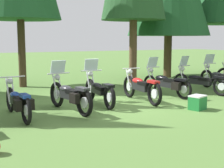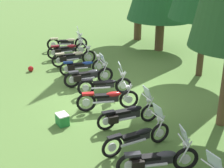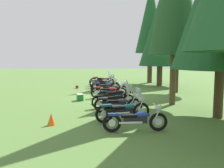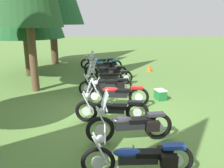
{
  "view_description": "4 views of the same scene",
  "coord_description": "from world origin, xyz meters",
  "px_view_note": "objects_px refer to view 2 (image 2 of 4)",
  "views": [
    {
      "loc": [
        -5.07,
        -8.63,
        1.99
      ],
      "look_at": [
        -0.59,
        -0.35,
        0.68
      ],
      "focal_mm": 52.07,
      "sensor_mm": 36.0,
      "label": 1
    },
    {
      "loc": [
        11.66,
        -2.49,
        5.78
      ],
      "look_at": [
        -0.22,
        0.29,
        0.69
      ],
      "focal_mm": 53.57,
      "sensor_mm": 36.0,
      "label": 2
    },
    {
      "loc": [
        15.74,
        0.15,
        2.66
      ],
      "look_at": [
        0.07,
        0.13,
        0.88
      ],
      "focal_mm": 37.94,
      "sensor_mm": 36.0,
      "label": 3
    },
    {
      "loc": [
        -7.27,
        0.1,
        3.05
      ],
      "look_at": [
        0.6,
        0.09,
        0.86
      ],
      "focal_mm": 36.36,
      "sensor_mm": 36.0,
      "label": 4
    }
  ],
  "objects_px": {
    "motorcycle_0": "(68,43)",
    "motorcycle_9": "(157,160)",
    "motorcycle_7": "(128,114)",
    "motorcycle_2": "(73,57)",
    "motorcycle_5": "(105,85)",
    "picnic_cooler": "(62,119)",
    "motorcycle_1": "(67,49)",
    "dropped_helmet": "(31,69)",
    "motorcycle_6": "(108,99)",
    "motorcycle_4": "(88,75)",
    "motorcycle_3": "(82,66)",
    "motorcycle_8": "(138,136)"
  },
  "relations": [
    {
      "from": "motorcycle_6",
      "to": "motorcycle_7",
      "type": "bearing_deg",
      "value": -70.13
    },
    {
      "from": "motorcycle_1",
      "to": "picnic_cooler",
      "type": "xyz_separation_m",
      "value": [
        7.44,
        -0.98,
        -0.28
      ]
    },
    {
      "from": "motorcycle_3",
      "to": "motorcycle_9",
      "type": "bearing_deg",
      "value": -85.76
    },
    {
      "from": "motorcycle_7",
      "to": "dropped_helmet",
      "type": "height_order",
      "value": "motorcycle_7"
    },
    {
      "from": "motorcycle_0",
      "to": "motorcycle_2",
      "type": "height_order",
      "value": "motorcycle_0"
    },
    {
      "from": "motorcycle_7",
      "to": "motorcycle_0",
      "type": "bearing_deg",
      "value": 87.76
    },
    {
      "from": "motorcycle_4",
      "to": "motorcycle_9",
      "type": "distance_m",
      "value": 6.62
    },
    {
      "from": "motorcycle_2",
      "to": "motorcycle_9",
      "type": "distance_m",
      "value": 9.42
    },
    {
      "from": "motorcycle_0",
      "to": "motorcycle_9",
      "type": "bearing_deg",
      "value": -79.93
    },
    {
      "from": "motorcycle_2",
      "to": "motorcycle_6",
      "type": "height_order",
      "value": "motorcycle_6"
    },
    {
      "from": "motorcycle_3",
      "to": "motorcycle_0",
      "type": "bearing_deg",
      "value": 91.24
    },
    {
      "from": "motorcycle_3",
      "to": "motorcycle_9",
      "type": "xyz_separation_m",
      "value": [
        7.99,
        0.86,
        0.03
      ]
    },
    {
      "from": "motorcycle_0",
      "to": "motorcycle_8",
      "type": "height_order",
      "value": "motorcycle_0"
    },
    {
      "from": "motorcycle_0",
      "to": "motorcycle_1",
      "type": "xyz_separation_m",
      "value": [
        1.42,
        -0.18,
        0.02
      ]
    },
    {
      "from": "dropped_helmet",
      "to": "picnic_cooler",
      "type": "bearing_deg",
      "value": 10.29
    },
    {
      "from": "motorcycle_1",
      "to": "motorcycle_7",
      "type": "distance_m",
      "value": 8.12
    },
    {
      "from": "motorcycle_3",
      "to": "motorcycle_5",
      "type": "xyz_separation_m",
      "value": [
        2.55,
        0.6,
        0.02
      ]
    },
    {
      "from": "motorcycle_1",
      "to": "motorcycle_5",
      "type": "relative_size",
      "value": 1.01
    },
    {
      "from": "motorcycle_4",
      "to": "picnic_cooler",
      "type": "relative_size",
      "value": 4.13
    },
    {
      "from": "motorcycle_1",
      "to": "motorcycle_4",
      "type": "relative_size",
      "value": 1.01
    },
    {
      "from": "motorcycle_3",
      "to": "motorcycle_4",
      "type": "height_order",
      "value": "motorcycle_4"
    },
    {
      "from": "motorcycle_9",
      "to": "motorcycle_4",
      "type": "bearing_deg",
      "value": 99.52
    },
    {
      "from": "motorcycle_0",
      "to": "motorcycle_1",
      "type": "relative_size",
      "value": 1.04
    },
    {
      "from": "motorcycle_0",
      "to": "motorcycle_1",
      "type": "height_order",
      "value": "motorcycle_0"
    },
    {
      "from": "motorcycle_2",
      "to": "dropped_helmet",
      "type": "xyz_separation_m",
      "value": [
        0.38,
        -2.16,
        -0.33
      ]
    },
    {
      "from": "motorcycle_0",
      "to": "motorcycle_9",
      "type": "relative_size",
      "value": 1.03
    },
    {
      "from": "motorcycle_2",
      "to": "picnic_cooler",
      "type": "height_order",
      "value": "motorcycle_2"
    },
    {
      "from": "motorcycle_0",
      "to": "motorcycle_3",
      "type": "height_order",
      "value": "motorcycle_0"
    },
    {
      "from": "motorcycle_0",
      "to": "motorcycle_2",
      "type": "xyz_separation_m",
      "value": [
        2.82,
        -0.03,
        -0.01
      ]
    },
    {
      "from": "motorcycle_0",
      "to": "motorcycle_3",
      "type": "relative_size",
      "value": 1.05
    },
    {
      "from": "dropped_helmet",
      "to": "motorcycle_3",
      "type": "bearing_deg",
      "value": 67.83
    },
    {
      "from": "motorcycle_9",
      "to": "motorcycle_5",
      "type": "bearing_deg",
      "value": 95.47
    },
    {
      "from": "motorcycle_1",
      "to": "motorcycle_3",
      "type": "xyz_separation_m",
      "value": [
        2.75,
        0.4,
        -0.05
      ]
    },
    {
      "from": "dropped_helmet",
      "to": "motorcycle_6",
      "type": "bearing_deg",
      "value": 29.76
    },
    {
      "from": "motorcycle_1",
      "to": "motorcycle_2",
      "type": "bearing_deg",
      "value": -93.11
    },
    {
      "from": "motorcycle_5",
      "to": "motorcycle_8",
      "type": "relative_size",
      "value": 0.98
    },
    {
      "from": "motorcycle_3",
      "to": "dropped_helmet",
      "type": "xyz_separation_m",
      "value": [
        -0.98,
        -2.41,
        -0.3
      ]
    },
    {
      "from": "motorcycle_7",
      "to": "picnic_cooler",
      "type": "relative_size",
      "value": 4.12
    },
    {
      "from": "motorcycle_9",
      "to": "dropped_helmet",
      "type": "relative_size",
      "value": 8.43
    },
    {
      "from": "motorcycle_8",
      "to": "motorcycle_9",
      "type": "xyz_separation_m",
      "value": [
        1.26,
        0.14,
        0.02
      ]
    },
    {
      "from": "motorcycle_5",
      "to": "motorcycle_6",
      "type": "distance_m",
      "value": 1.41
    },
    {
      "from": "motorcycle_5",
      "to": "dropped_helmet",
      "type": "relative_size",
      "value": 8.3
    },
    {
      "from": "motorcycle_0",
      "to": "motorcycle_5",
      "type": "height_order",
      "value": "motorcycle_0"
    },
    {
      "from": "motorcycle_3",
      "to": "motorcycle_4",
      "type": "distance_m",
      "value": 1.42
    },
    {
      "from": "motorcycle_2",
      "to": "motorcycle_6",
      "type": "distance_m",
      "value": 5.35
    },
    {
      "from": "motorcycle_5",
      "to": "motorcycle_0",
      "type": "bearing_deg",
      "value": 101.28
    },
    {
      "from": "picnic_cooler",
      "to": "motorcycle_2",
      "type": "bearing_deg",
      "value": 169.44
    },
    {
      "from": "motorcycle_7",
      "to": "motorcycle_9",
      "type": "bearing_deg",
      "value": -97.05
    },
    {
      "from": "motorcycle_7",
      "to": "motorcycle_1",
      "type": "bearing_deg",
      "value": 90.08
    },
    {
      "from": "motorcycle_6",
      "to": "picnic_cooler",
      "type": "distance_m",
      "value": 1.95
    }
  ]
}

